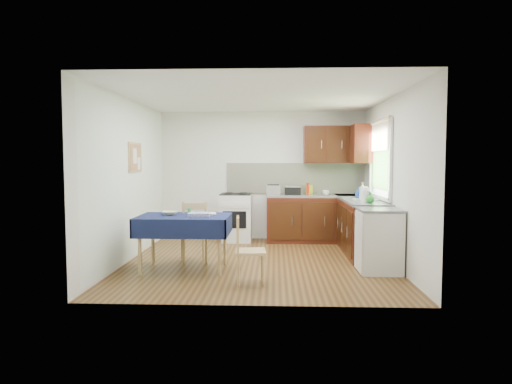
{
  "coord_description": "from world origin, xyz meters",
  "views": [
    {
      "loc": [
        0.25,
        -6.87,
        1.55
      ],
      "look_at": [
        -0.04,
        0.05,
        1.07
      ],
      "focal_mm": 32.0,
      "sensor_mm": 36.0,
      "label": 1
    }
  ],
  "objects_px": {
    "dish_rack": "(365,199)",
    "chair_far": "(194,230)",
    "dining_table": "(184,223)",
    "toaster": "(273,190)",
    "kettle": "(366,195)",
    "sandwich_press": "(293,190)",
    "chair_near": "(247,248)"
  },
  "relations": [
    {
      "from": "chair_near",
      "to": "toaster",
      "type": "bearing_deg",
      "value": -10.54
    },
    {
      "from": "dish_rack",
      "to": "kettle",
      "type": "bearing_deg",
      "value": -97.25
    },
    {
      "from": "chair_near",
      "to": "dish_rack",
      "type": "bearing_deg",
      "value": -49.07
    },
    {
      "from": "chair_far",
      "to": "dish_rack",
      "type": "distance_m",
      "value": 2.83
    },
    {
      "from": "dining_table",
      "to": "kettle",
      "type": "xyz_separation_m",
      "value": [
        2.68,
        0.75,
        0.34
      ]
    },
    {
      "from": "kettle",
      "to": "sandwich_press",
      "type": "bearing_deg",
      "value": 124.0
    },
    {
      "from": "sandwich_press",
      "to": "kettle",
      "type": "distance_m",
      "value": 1.9
    },
    {
      "from": "dining_table",
      "to": "toaster",
      "type": "relative_size",
      "value": 4.92
    },
    {
      "from": "toaster",
      "to": "dish_rack",
      "type": "xyz_separation_m",
      "value": [
        1.51,
        -1.1,
        -0.07
      ]
    },
    {
      "from": "dish_rack",
      "to": "chair_far",
      "type": "bearing_deg",
      "value": -162.26
    },
    {
      "from": "dining_table",
      "to": "kettle",
      "type": "distance_m",
      "value": 2.8
    },
    {
      "from": "dining_table",
      "to": "chair_near",
      "type": "relative_size",
      "value": 1.51
    },
    {
      "from": "chair_near",
      "to": "kettle",
      "type": "height_order",
      "value": "kettle"
    },
    {
      "from": "chair_near",
      "to": "kettle",
      "type": "xyz_separation_m",
      "value": [
        1.75,
        1.41,
        0.56
      ]
    },
    {
      "from": "chair_near",
      "to": "sandwich_press",
      "type": "xyz_separation_m",
      "value": [
        0.68,
        2.99,
        0.54
      ]
    },
    {
      "from": "chair_near",
      "to": "dish_rack",
      "type": "height_order",
      "value": "dish_rack"
    },
    {
      "from": "chair_far",
      "to": "dish_rack",
      "type": "height_order",
      "value": "dish_rack"
    },
    {
      "from": "toaster",
      "to": "sandwich_press",
      "type": "bearing_deg",
      "value": 6.2
    },
    {
      "from": "chair_near",
      "to": "sandwich_press",
      "type": "distance_m",
      "value": 3.11
    },
    {
      "from": "kettle",
      "to": "chair_far",
      "type": "bearing_deg",
      "value": -174.17
    },
    {
      "from": "toaster",
      "to": "chair_near",
      "type": "bearing_deg",
      "value": -96.38
    },
    {
      "from": "chair_near",
      "to": "sandwich_press",
      "type": "height_order",
      "value": "sandwich_press"
    },
    {
      "from": "chair_far",
      "to": "toaster",
      "type": "height_order",
      "value": "toaster"
    },
    {
      "from": "chair_near",
      "to": "chair_far",
      "type": "bearing_deg",
      "value": 33.22
    },
    {
      "from": "chair_far",
      "to": "dish_rack",
      "type": "bearing_deg",
      "value": 178.47
    },
    {
      "from": "chair_near",
      "to": "kettle",
      "type": "relative_size",
      "value": 3.37
    },
    {
      "from": "sandwich_press",
      "to": "kettle",
      "type": "relative_size",
      "value": 1.19
    },
    {
      "from": "chair_far",
      "to": "dish_rack",
      "type": "relative_size",
      "value": 2.32
    },
    {
      "from": "toaster",
      "to": "kettle",
      "type": "height_order",
      "value": "kettle"
    },
    {
      "from": "dining_table",
      "to": "chair_far",
      "type": "relative_size",
      "value": 1.36
    },
    {
      "from": "chair_far",
      "to": "toaster",
      "type": "xyz_separation_m",
      "value": [
        1.2,
        1.81,
        0.49
      ]
    },
    {
      "from": "dining_table",
      "to": "toaster",
      "type": "distance_m",
      "value": 2.62
    }
  ]
}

